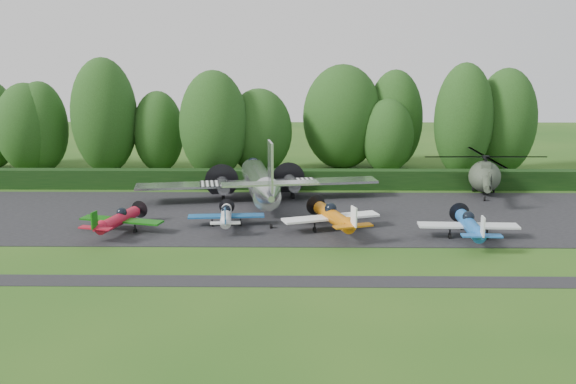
{
  "coord_description": "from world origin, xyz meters",
  "views": [
    {
      "loc": [
        -0.62,
        -44.38,
        14.69
      ],
      "look_at": [
        -1.21,
        8.55,
        2.5
      ],
      "focal_mm": 40.0,
      "sensor_mm": 36.0,
      "label": 1
    }
  ],
  "objects_px": {
    "light_plane_orange": "(334,217)",
    "helicopter": "(485,174)",
    "transport_plane": "(259,182)",
    "light_plane_white": "(226,215)",
    "light_plane_blue": "(470,225)",
    "light_plane_red": "(118,220)"
  },
  "relations": [
    {
      "from": "transport_plane",
      "to": "light_plane_orange",
      "type": "xyz_separation_m",
      "value": [
        6.46,
        -9.27,
        -0.79
      ]
    },
    {
      "from": "light_plane_blue",
      "to": "transport_plane",
      "type": "bearing_deg",
      "value": 143.57
    },
    {
      "from": "light_plane_red",
      "to": "light_plane_orange",
      "type": "xyz_separation_m",
      "value": [
        17.17,
        0.45,
        0.18
      ]
    },
    {
      "from": "transport_plane",
      "to": "light_plane_red",
      "type": "bearing_deg",
      "value": -128.58
    },
    {
      "from": "transport_plane",
      "to": "helicopter",
      "type": "xyz_separation_m",
      "value": [
        22.38,
        4.28,
        0.03
      ]
    },
    {
      "from": "transport_plane",
      "to": "helicopter",
      "type": "relative_size",
      "value": 1.63
    },
    {
      "from": "helicopter",
      "to": "light_plane_white",
      "type": "bearing_deg",
      "value": -167.73
    },
    {
      "from": "transport_plane",
      "to": "light_plane_red",
      "type": "distance_m",
      "value": 14.5
    },
    {
      "from": "light_plane_red",
      "to": "light_plane_blue",
      "type": "xyz_separation_m",
      "value": [
        27.47,
        -1.68,
        0.12
      ]
    },
    {
      "from": "light_plane_red",
      "to": "helicopter",
      "type": "height_order",
      "value": "helicopter"
    },
    {
      "from": "light_plane_blue",
      "to": "helicopter",
      "type": "height_order",
      "value": "helicopter"
    },
    {
      "from": "light_plane_red",
      "to": "helicopter",
      "type": "distance_m",
      "value": 35.94
    },
    {
      "from": "transport_plane",
      "to": "light_plane_orange",
      "type": "bearing_deg",
      "value": -45.93
    },
    {
      "from": "light_plane_white",
      "to": "light_plane_orange",
      "type": "relative_size",
      "value": 0.78
    },
    {
      "from": "light_plane_red",
      "to": "light_plane_blue",
      "type": "relative_size",
      "value": 0.9
    },
    {
      "from": "transport_plane",
      "to": "helicopter",
      "type": "bearing_deg",
      "value": 20.02
    },
    {
      "from": "light_plane_orange",
      "to": "transport_plane",
      "type": "bearing_deg",
      "value": 143.76
    },
    {
      "from": "light_plane_orange",
      "to": "helicopter",
      "type": "bearing_deg",
      "value": 59.3
    },
    {
      "from": "light_plane_orange",
      "to": "light_plane_blue",
      "type": "distance_m",
      "value": 10.52
    },
    {
      "from": "light_plane_blue",
      "to": "light_plane_red",
      "type": "bearing_deg",
      "value": 174.29
    },
    {
      "from": "light_plane_red",
      "to": "light_plane_white",
      "type": "height_order",
      "value": "light_plane_red"
    },
    {
      "from": "light_plane_white",
      "to": "helicopter",
      "type": "distance_m",
      "value": 27.58
    }
  ]
}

